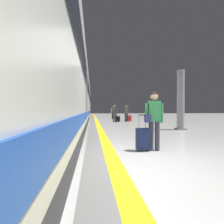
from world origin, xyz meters
name	(u,v)px	position (x,y,z in m)	size (l,w,h in m)	color
ground_plane	(142,160)	(0.00, 0.00, 0.00)	(120.00, 120.00, 0.00)	silver
safety_line_strip	(98,125)	(-0.70, 10.00, 0.00)	(0.36, 80.00, 0.01)	yellow
tactile_edge_band	(94,125)	(-1.06, 10.00, 0.00)	(0.68, 80.00, 0.01)	slate
high_speed_train	(66,90)	(-2.86, 8.02, 2.50)	(2.94, 29.88, 4.97)	#38383D
traveller_foreground	(154,117)	(0.61, 0.96, 1.00)	(0.55, 0.29, 1.72)	#383842
rolling_suitcase_foreground	(143,139)	(0.28, 0.93, 0.36)	(0.39, 0.25, 1.06)	#19234C
passenger_near	(126,112)	(2.36, 14.44, 0.99)	(0.53, 0.24, 1.71)	black
suitcase_near	(129,118)	(2.68, 14.34, 0.35)	(0.43, 0.33, 1.03)	#A51E1E
passenger_mid	(114,112)	(1.02, 13.56, 1.02)	(0.54, 0.28, 1.75)	brown
suitcase_mid	(118,119)	(1.34, 13.39, 0.33)	(0.44, 0.36, 0.98)	black
passenger_far	(113,111)	(1.61, 19.89, 1.02)	(0.53, 0.38, 1.72)	black
suitcase_far	(115,117)	(1.92, 19.72, 0.33)	(0.43, 0.35, 0.99)	#19234C
platform_pillar	(181,101)	(4.13, 6.22, 1.72)	(0.56, 0.56, 3.60)	gray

